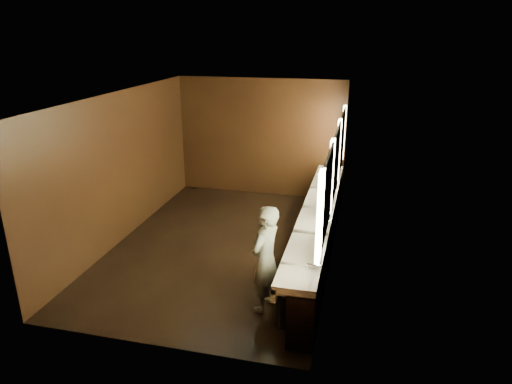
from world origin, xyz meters
TOP-DOWN VIEW (x-y plane):
  - floor at (0.00, 0.00)m, footprint 6.00×6.00m
  - ceiling at (0.00, 0.00)m, footprint 4.00×6.00m
  - wall_back at (0.00, 3.00)m, footprint 4.00×0.02m
  - wall_front at (0.00, -3.00)m, footprint 4.00×0.02m
  - wall_left at (-2.00, 0.00)m, footprint 0.02×6.00m
  - wall_right at (2.00, 0.00)m, footprint 0.02×6.00m
  - sink_counter at (1.79, 0.00)m, footprint 0.55×5.40m
  - mirror_band at (1.98, -0.00)m, footprint 0.06×5.03m
  - person at (1.19, -1.83)m, footprint 0.55×0.67m
  - trash_bin at (1.58, -2.12)m, footprint 0.50×0.50m

SIDE VIEW (x-z plane):
  - floor at x=0.00m, z-range 0.00..0.00m
  - trash_bin at x=1.58m, z-range 0.00..0.60m
  - sink_counter at x=1.79m, z-range -0.01..1.00m
  - person at x=1.19m, z-range 0.00..1.59m
  - wall_back at x=0.00m, z-range 0.00..2.80m
  - wall_front at x=0.00m, z-range 0.00..2.80m
  - wall_left at x=-2.00m, z-range 0.00..2.80m
  - wall_right at x=2.00m, z-range 0.00..2.80m
  - mirror_band at x=1.98m, z-range 1.17..2.32m
  - ceiling at x=0.00m, z-range 2.79..2.81m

